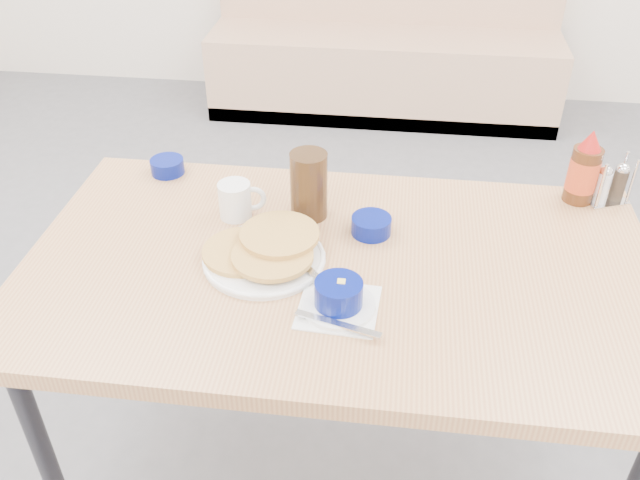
# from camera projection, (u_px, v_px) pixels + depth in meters

# --- Properties ---
(booth_bench) EXTENTS (1.90, 0.56, 1.22)m
(booth_bench) POSITION_uv_depth(u_px,v_px,m) (385.00, 47.00, 3.77)
(booth_bench) COLOR tan
(booth_bench) RESTS_ON ground
(dining_table) EXTENTS (1.40, 0.80, 0.76)m
(dining_table) POSITION_uv_depth(u_px,v_px,m) (338.00, 285.00, 1.53)
(dining_table) COLOR tan
(dining_table) RESTS_ON ground
(pancake_plate) EXTENTS (0.29, 0.27, 0.05)m
(pancake_plate) POSITION_uv_depth(u_px,v_px,m) (265.00, 253.00, 1.49)
(pancake_plate) COLOR white
(pancake_plate) RESTS_ON dining_table
(coffee_mug) EXTENTS (0.11, 0.08, 0.09)m
(coffee_mug) POSITION_uv_depth(u_px,v_px,m) (237.00, 200.00, 1.62)
(coffee_mug) COLOR white
(coffee_mug) RESTS_ON dining_table
(grits_setting) EXTENTS (0.18, 0.18, 0.07)m
(grits_setting) POSITION_uv_depth(u_px,v_px,m) (339.00, 298.00, 1.36)
(grits_setting) COLOR white
(grits_setting) RESTS_ON dining_table
(creamer_bowl) EXTENTS (0.09, 0.09, 0.04)m
(creamer_bowl) POSITION_uv_depth(u_px,v_px,m) (167.00, 166.00, 1.81)
(creamer_bowl) COLOR #041169
(creamer_bowl) RESTS_ON dining_table
(butter_bowl) EXTENTS (0.09, 0.09, 0.04)m
(butter_bowl) POSITION_uv_depth(u_px,v_px,m) (371.00, 225.00, 1.58)
(butter_bowl) COLOR #041169
(butter_bowl) RESTS_ON dining_table
(amber_tumbler) EXTENTS (0.10, 0.10, 0.17)m
(amber_tumbler) POSITION_uv_depth(u_px,v_px,m) (309.00, 185.00, 1.60)
(amber_tumbler) COLOR #332010
(amber_tumbler) RESTS_ON dining_table
(condiment_caddy) EXTENTS (0.12, 0.09, 0.12)m
(condiment_caddy) POSITION_uv_depth(u_px,v_px,m) (610.00, 187.00, 1.68)
(condiment_caddy) COLOR silver
(condiment_caddy) RESTS_ON dining_table
(syrup_bottle) EXTENTS (0.07, 0.07, 0.19)m
(syrup_bottle) POSITION_uv_depth(u_px,v_px,m) (584.00, 171.00, 1.66)
(syrup_bottle) COLOR #47230F
(syrup_bottle) RESTS_ON dining_table
(sugar_wrapper) EXTENTS (0.04, 0.03, 0.00)m
(sugar_wrapper) POSITION_uv_depth(u_px,v_px,m) (271.00, 261.00, 1.50)
(sugar_wrapper) COLOR #F45851
(sugar_wrapper) RESTS_ON dining_table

